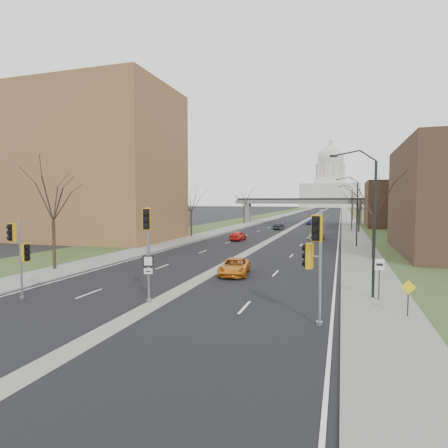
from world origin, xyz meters
The scene contains 30 objects.
ground centered at (0.00, 0.00, 0.00)m, with size 700.00×700.00×0.00m, color black.
road_surface centered at (0.00, 150.00, 0.01)m, with size 20.00×600.00×0.01m, color black.
median_strip centered at (0.00, 150.00, 0.00)m, with size 1.20×600.00×0.02m, color gray.
sidewalk_right centered at (12.00, 150.00, 0.06)m, with size 4.00×600.00×0.12m, color gray.
sidewalk_left centered at (-12.00, 150.00, 0.06)m, with size 4.00×600.00×0.12m, color gray.
grass_verge_right centered at (18.00, 150.00, 0.05)m, with size 8.00×600.00×0.10m, color #2B3B1B.
grass_verge_left centered at (-18.00, 150.00, 0.05)m, with size 8.00×600.00×0.10m, color #2B3B1B.
apartment_building centered at (-26.00, 30.00, 11.00)m, with size 25.00×16.00×22.00m, color #97653C.
commercial_block_far centered at (22.00, 70.00, 5.00)m, with size 14.00×14.00×10.00m, color #452E20.
pedestrian_bridge centered at (0.00, 80.00, 4.84)m, with size 34.00×3.00×6.45m.
capitol centered at (0.00, 320.00, 18.60)m, with size 48.00×42.00×55.75m.
streetlight_near centered at (10.99, 6.00, 6.95)m, with size 2.61×0.20×8.70m.
streetlight_mid centered at (10.99, 32.00, 6.95)m, with size 2.61×0.20×8.70m.
streetlight_far centered at (10.99, 58.00, 6.95)m, with size 2.61×0.20×8.70m.
tree_left_a centered at (-13.00, 8.00, 6.64)m, with size 7.20×7.20×9.40m.
tree_left_b centered at (-13.00, 38.00, 6.23)m, with size 6.75×6.75×8.81m.
tree_left_c centered at (-13.00, 72.00, 7.04)m, with size 7.65×7.65×9.99m.
tree_right_a centered at (13.00, 22.00, 6.64)m, with size 7.20×7.20×9.40m.
tree_right_b centered at (13.00, 55.00, 5.82)m, with size 6.30×6.30×8.22m.
tree_right_c centered at (13.00, 95.00, 7.04)m, with size 7.65×7.65×9.99m.
signal_pole_left centered at (-7.83, -0.45, 3.10)m, with size 0.96×0.80×4.74m.
signal_pole_median centered at (-0.38, 1.13, 3.80)m, with size 0.78×0.91×5.45m.
signal_pole_right centered at (8.80, 0.09, 3.55)m, with size 0.91×1.18×5.43m.
speed_limit_sign centered at (12.09, 5.58, 1.74)m, with size 0.51×0.06×2.36m.
warning_sign centered at (13.15, 2.61, 1.30)m, with size 0.71×0.10×1.81m.
car_left_near centered at (-4.41, 35.06, 0.70)m, with size 1.66×4.13×1.41m, color red.
car_left_far centered at (-2.00, 57.12, 0.64)m, with size 1.35×3.87×1.27m, color black.
car_right_near centered at (2.00, 10.59, 0.64)m, with size 2.12×4.59×1.27m, color orange.
car_right_mid centered at (6.45, 40.49, 0.70)m, with size 1.96×4.83×1.40m, color #A7A6AD.
car_right_far centered at (2.85, 74.72, 0.62)m, with size 1.47×3.64×1.24m, color navy.
Camera 1 is at (9.94, -17.41, 5.83)m, focal length 30.00 mm.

